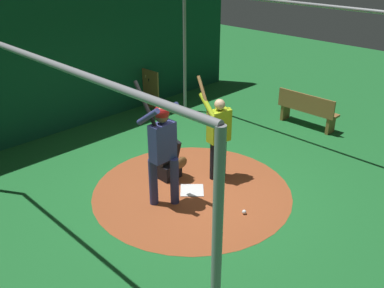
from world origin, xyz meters
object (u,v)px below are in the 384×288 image
Objects in this scene: batter at (162,145)px; bat_rack at (148,89)px; home_plate at (192,190)px; visitor at (218,134)px; catcher at (169,159)px; baseball_2 at (173,173)px; bench at (307,110)px; baseball_0 at (244,212)px; baseball_1 at (166,171)px.

bat_rack is at bearing 143.25° from batter.
home_plate is 0.21× the size of visitor.
batter is at bearing -48.61° from catcher.
catcher is 13.31× the size of baseball_2.
bench is (-0.11, 3.39, -0.48)m from visitor.
catcher is 0.94× the size of bat_rack.
visitor is 26.59× the size of baseball_0.
baseball_2 is at bearing 167.50° from home_plate.
bat_rack is at bearing 156.71° from baseball_0.
batter is 1.43× the size of bench.
baseball_0 is at bearing -23.29° from bat_rack.
batter is at bearing -149.48° from baseball_0.
visitor is at bearing 91.48° from home_plate.
catcher is at bearing -122.67° from visitor.
baseball_0 is at bearing 30.52° from batter.
home_plate is 0.76m from catcher.
bench reaches higher than baseball_0.
catcher is 0.66× the size of bench.
baseball_0 is (1.13, 0.09, 0.03)m from home_plate.
baseball_2 is at bearing 11.12° from baseball_1.
baseball_1 is (-0.70, -3.98, -0.39)m from bench.
bench reaches higher than home_plate.
batter is at bearing -44.40° from baseball_1.
bat_rack is at bearing 145.84° from catcher.
home_plate is at bearing -175.31° from baseball_0.
baseball_1 reaches higher than home_plate.
batter is 29.02× the size of baseball_0.
batter is (-0.07, -0.62, 1.10)m from home_plate.
baseball_2 is at bearing 128.01° from batter.
bench is 4.22m from baseball_0.
bat_rack is 14.20× the size of baseball_1.
visitor is 1.33m from baseball_1.
baseball_0 is at bearing -0.77° from baseball_1.
baseball_2 is (-0.54, -3.95, -0.39)m from bench.
bench is (3.84, 1.81, -0.05)m from bat_rack.
baseball_0 is at bearing 4.69° from home_plate.
bat_rack reaches higher than baseball_2.
bat_rack is (-3.90, 2.91, -0.62)m from batter.
batter reaches higher than home_plate.
baseball_1 is at bearing 179.23° from baseball_0.
bench is (-0.06, 4.72, -0.67)m from batter.
bench is at bearing 107.53° from baseball_0.
baseball_0 is at bearing 1.58° from catcher.
bench is 4.06m from baseball_1.
home_plate is 4.13m from bench.
visitor is 1.87× the size of bat_rack.
home_plate is at bearing 83.14° from batter.
bench reaches higher than baseball_2.
baseball_1 is at bearing 155.95° from catcher.
bench is at bearing 82.17° from baseball_2.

